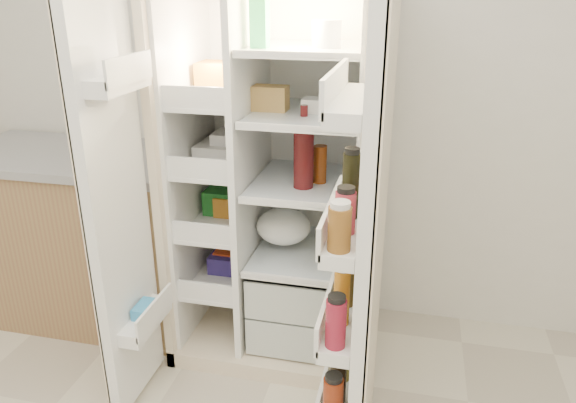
# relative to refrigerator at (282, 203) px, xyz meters

# --- Properties ---
(wall_back) EXTENTS (4.00, 0.02, 2.70)m
(wall_back) POSITION_rel_refrigerator_xyz_m (0.04, 0.35, 0.61)
(wall_back) COLOR silver
(wall_back) RESTS_ON floor
(refrigerator) EXTENTS (0.92, 0.70, 1.80)m
(refrigerator) POSITION_rel_refrigerator_xyz_m (0.00, 0.00, 0.00)
(refrigerator) COLOR beige
(refrigerator) RESTS_ON floor
(freezer_door) EXTENTS (0.15, 0.40, 1.72)m
(freezer_door) POSITION_rel_refrigerator_xyz_m (-0.51, -0.60, 0.15)
(freezer_door) COLOR white
(freezer_door) RESTS_ON floor
(fridge_door) EXTENTS (0.17, 0.58, 1.72)m
(fridge_door) POSITION_rel_refrigerator_xyz_m (0.47, -0.70, 0.12)
(fridge_door) COLOR white
(fridge_door) RESTS_ON floor
(kitchen_counter) EXTENTS (1.28, 0.68, 0.93)m
(kitchen_counter) POSITION_rel_refrigerator_xyz_m (-1.10, -0.01, -0.28)
(kitchen_counter) COLOR olive
(kitchen_counter) RESTS_ON floor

